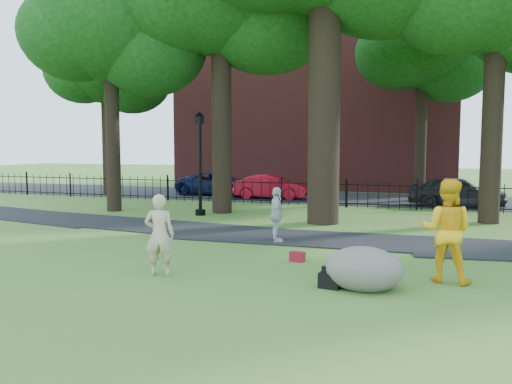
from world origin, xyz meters
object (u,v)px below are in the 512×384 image
at_px(lamppost, 200,165).
at_px(red_sedan, 271,187).
at_px(woman, 159,235).
at_px(man, 447,230).
at_px(boulder, 364,266).

distance_m(lamppost, red_sedan, 7.15).
distance_m(woman, red_sedan, 15.90).
bearing_deg(man, lamppost, -29.05).
xyz_separation_m(man, red_sedan, (-8.18, 14.27, -0.39)).
relative_size(man, lamppost, 0.50).
xyz_separation_m(woman, red_sedan, (-2.58, 15.69, -0.21)).
bearing_deg(lamppost, red_sedan, 97.77).
xyz_separation_m(woman, boulder, (4.13, 0.37, -0.42)).
distance_m(man, red_sedan, 16.45).
bearing_deg(man, woman, 24.58).
relative_size(lamppost, red_sedan, 1.05).
bearing_deg(boulder, red_sedan, 113.66).
relative_size(woman, lamppost, 0.42).
bearing_deg(red_sedan, lamppost, 170.11).
xyz_separation_m(woman, lamppost, (-3.28, 8.70, 1.14)).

